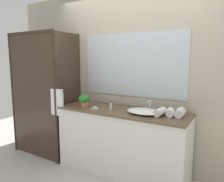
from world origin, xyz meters
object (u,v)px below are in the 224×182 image
Objects in this scene: amenity_bottle_body_wash at (111,107)px; rolled_towel_near_edge at (180,113)px; faucet at (150,107)px; amenity_bottle_conditioner at (111,104)px; sink_basin at (144,111)px; rolled_towel_far_edge at (160,112)px; potted_plant at (84,100)px; amenity_bottle_lotion at (87,101)px; rolled_towel_middle at (170,112)px; soap_dish at (95,108)px.

amenity_bottle_body_wash is 0.90m from rolled_towel_near_edge.
faucet is 1.91× the size of amenity_bottle_conditioner.
rolled_towel_far_edge is (0.20, 0.00, 0.02)m from sink_basin.
potted_plant is 1.10m from rolled_towel_far_edge.
rolled_towel_far_edge is (1.17, -0.10, -0.00)m from amenity_bottle_lotion.
rolled_towel_near_edge is at bearing 10.63° from rolled_towel_middle.
rolled_towel_middle is (1.21, 0.13, -0.06)m from potted_plant.
amenity_bottle_conditioner is 0.75m from rolled_towel_far_edge.
soap_dish is (0.21, -0.03, -0.09)m from potted_plant.
rolled_towel_far_edge reaches higher than amenity_bottle_body_wash.
rolled_towel_far_edge is (0.89, 0.11, 0.03)m from soap_dish.
amenity_bottle_body_wash is at bearing -173.18° from rolled_towel_near_edge.
rolled_towel_far_edge is (0.68, 0.04, 0.01)m from amenity_bottle_body_wash.
amenity_bottle_conditioner is 0.49× the size of rolled_towel_middle.
amenity_bottle_conditioner is (-0.54, -0.10, -0.00)m from faucet.
rolled_towel_near_edge reaches higher than amenity_bottle_lotion.
amenity_bottle_lotion is at bearing -174.65° from faucet.
amenity_bottle_lotion reaches higher than sink_basin.
potted_plant reaches higher than amenity_bottle_body_wash.
faucet is 0.96× the size of potted_plant.
amenity_bottle_conditioner is at bearing 178.82° from rolled_towel_near_edge.
soap_dish is 0.49× the size of rolled_towel_far_edge.
rolled_towel_middle reaches higher than soap_dish.
faucet reaches higher than amenity_bottle_lotion.
sink_basin is 2.66× the size of faucet.
sink_basin is 0.98m from amenity_bottle_lotion.
faucet reaches higher than amenity_bottle_conditioner.
rolled_towel_near_edge reaches higher than rolled_towel_middle.
rolled_towel_far_edge is at bearing 0.85° from sink_basin.
rolled_towel_near_edge is 0.92× the size of rolled_towel_far_edge.
rolled_towel_near_edge is (1.32, 0.15, -0.05)m from potted_plant.
amenity_bottle_body_wash is 0.68m from rolled_towel_far_edge.
faucet is 0.94m from potted_plant.
potted_plant is 1.74× the size of amenity_bottle_lotion.
potted_plant is at bearing -175.86° from rolled_towel_far_edge.
sink_basin is 0.19m from faucet.
amenity_bottle_conditioner is at bearing 170.49° from sink_basin.
amenity_bottle_lotion reaches higher than rolled_towel_middle.
amenity_bottle_conditioner is (0.43, -0.01, -0.01)m from amenity_bottle_lotion.
potted_plant is at bearing -163.32° from faucet.
amenity_bottle_lotion is at bearing 175.25° from rolled_towel_far_edge.
potted_plant is at bearing 171.49° from soap_dish.
soap_dish is at bearing -170.99° from rolled_towel_middle.
rolled_towel_far_edge reaches higher than amenity_bottle_conditioner.
rolled_towel_near_edge is (0.90, 0.11, 0.02)m from amenity_bottle_body_wash.
amenity_bottle_conditioner is at bearing -169.56° from faucet.
amenity_bottle_conditioner is at bearing 177.29° from rolled_towel_middle.
faucet is 0.91× the size of rolled_towel_near_edge.
sink_basin is at bearing -90.00° from faucet.
rolled_towel_far_edge reaches higher than soap_dish.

